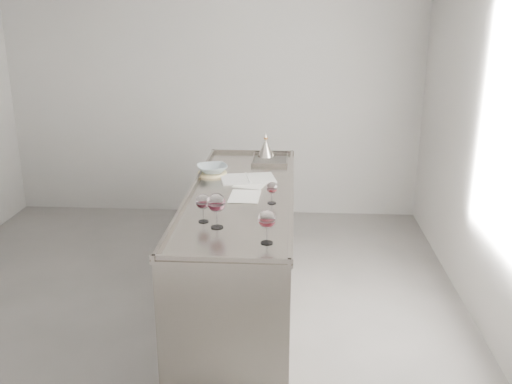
# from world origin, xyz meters

# --- Properties ---
(room_shell) EXTENTS (4.54, 5.04, 2.84)m
(room_shell) POSITION_xyz_m (0.00, 0.00, 1.40)
(room_shell) COLOR #595653
(room_shell) RESTS_ON ground
(counter) EXTENTS (0.77, 2.42, 0.97)m
(counter) POSITION_xyz_m (0.50, 0.30, 0.47)
(counter) COLOR gray
(counter) RESTS_ON ground
(wine_glass_left) EXTENTS (0.11, 0.11, 0.22)m
(wine_glass_left) POSITION_xyz_m (0.41, -0.39, 1.10)
(wine_glass_left) COLOR white
(wine_glass_left) RESTS_ON counter
(wine_glass_middle) EXTENTS (0.09, 0.09, 0.18)m
(wine_glass_middle) POSITION_xyz_m (0.31, -0.30, 1.07)
(wine_glass_middle) COLOR white
(wine_glass_middle) RESTS_ON counter
(wine_glass_right) EXTENTS (0.10, 0.10, 0.20)m
(wine_glass_right) POSITION_xyz_m (0.73, -0.62, 1.08)
(wine_glass_right) COLOR white
(wine_glass_right) RESTS_ON counter
(wine_glass_small) EXTENTS (0.08, 0.08, 0.15)m
(wine_glass_small) POSITION_xyz_m (0.73, 0.08, 1.05)
(wine_glass_small) COLOR white
(wine_glass_small) RESTS_ON counter
(notebook) EXTENTS (0.47, 0.37, 0.02)m
(notebook) POSITION_xyz_m (0.52, 0.65, 0.95)
(notebook) COLOR silver
(notebook) RESTS_ON counter
(loose_paper_top) EXTENTS (0.30, 0.37, 0.00)m
(loose_paper_top) POSITION_xyz_m (0.56, 0.56, 0.94)
(loose_paper_top) COLOR silver
(loose_paper_top) RESTS_ON counter
(loose_paper_under) EXTENTS (0.22, 0.31, 0.00)m
(loose_paper_under) POSITION_xyz_m (0.53, 0.21, 0.94)
(loose_paper_under) COLOR white
(loose_paper_under) RESTS_ON counter
(trivet) EXTENTS (0.29, 0.29, 0.02)m
(trivet) POSITION_xyz_m (0.22, 0.77, 0.95)
(trivet) COLOR #D2C088
(trivet) RESTS_ON counter
(ceramic_bowl) EXTENTS (0.31, 0.31, 0.06)m
(ceramic_bowl) POSITION_xyz_m (0.22, 0.77, 0.99)
(ceramic_bowl) COLOR gray
(ceramic_bowl) RESTS_ON trivet
(wine_funnel) EXTENTS (0.15, 0.15, 0.22)m
(wine_funnel) POSITION_xyz_m (0.63, 1.38, 1.01)
(wine_funnel) COLOR #B3AA9F
(wine_funnel) RESTS_ON counter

